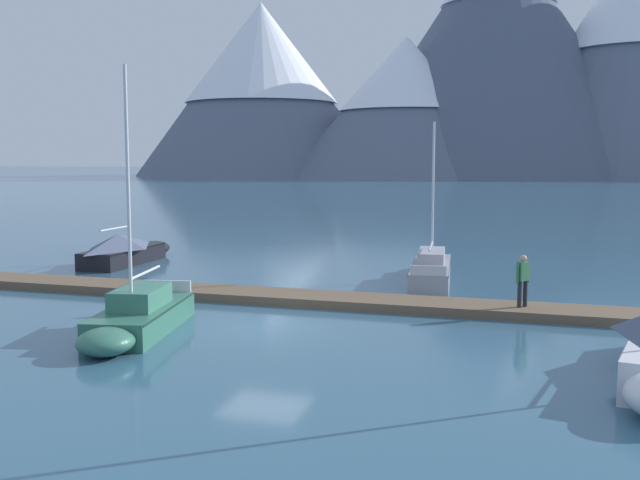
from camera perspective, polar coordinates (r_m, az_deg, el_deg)
The scene contains 10 objects.
ground_plane at distance 22.56m, azimuth -4.26°, elevation -6.68°, with size 700.00×700.00×0.00m, color #335B75.
mountain_west_summit at distance 218.01m, azimuth -4.53°, elevation 11.93°, with size 71.80×71.80×49.04m.
mountain_central_massif at distance 198.75m, azimuth 6.62°, elevation 10.45°, with size 63.59×63.59×36.49m.
mountain_shoulder_ridge at distance 215.41m, azimuth 13.46°, elevation 14.26°, with size 90.05×90.05×68.96m.
mountain_east_summit at distance 217.49m, azimuth 23.24°, elevation 13.53°, with size 74.35×74.35×64.55m.
dock at distance 26.23m, azimuth -1.22°, elevation -4.49°, with size 29.73×2.74×0.30m.
sailboat_nearest_berth at distance 36.94m, azimuth -14.67°, elevation -0.67°, with size 2.11×6.82×6.95m.
sailboat_second_berth at distance 22.07m, azimuth -13.92°, elevation -5.76°, with size 2.70×6.30×7.62m.
sailboat_mid_dock_port at distance 31.02m, azimuth 8.58°, elevation -2.16°, with size 2.10×7.71×6.54m.
person_on_dock at distance 24.64m, azimuth 15.34°, elevation -2.80°, with size 0.42×0.46×1.69m.
Camera 1 is at (7.68, -20.59, 5.08)m, focal length 41.62 mm.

